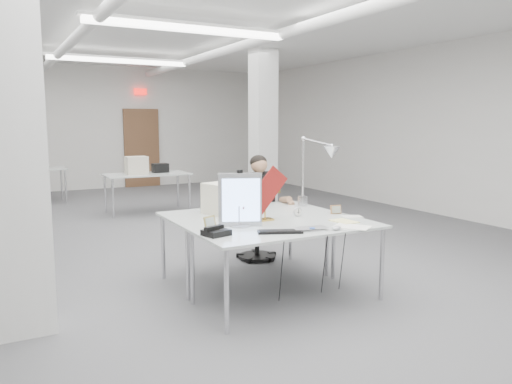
% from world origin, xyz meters
% --- Properties ---
extents(room_shell, '(10.04, 14.04, 3.24)m').
position_xyz_m(room_shell, '(0.04, 0.13, 1.69)').
color(room_shell, '#505052').
rests_on(room_shell, ground).
extents(desk_main, '(1.80, 0.90, 0.02)m').
position_xyz_m(desk_main, '(0.00, -2.50, 0.74)').
color(desk_main, silver).
rests_on(desk_main, room_shell).
extents(desk_second, '(1.80, 0.90, 0.02)m').
position_xyz_m(desk_second, '(0.00, -1.60, 0.74)').
color(desk_second, silver).
rests_on(desk_second, room_shell).
extents(bg_desk_a, '(1.60, 0.80, 0.02)m').
position_xyz_m(bg_desk_a, '(0.20, 3.00, 0.74)').
color(bg_desk_a, silver).
rests_on(bg_desk_a, room_shell).
extents(bg_desk_b, '(1.60, 0.80, 0.02)m').
position_xyz_m(bg_desk_b, '(-1.80, 5.20, 0.74)').
color(bg_desk_b, silver).
rests_on(bg_desk_b, room_shell).
extents(office_chair, '(0.62, 0.62, 1.10)m').
position_xyz_m(office_chair, '(0.48, -0.98, 0.55)').
color(office_chair, black).
rests_on(office_chair, room_shell).
extents(seated_person, '(0.59, 0.69, 0.93)m').
position_xyz_m(seated_person, '(0.48, -1.03, 0.90)').
color(seated_person, black).
rests_on(seated_person, office_chair).
extents(monitor, '(0.40, 0.20, 0.51)m').
position_xyz_m(monitor, '(-0.41, -2.27, 1.01)').
color(monitor, '#ACADB1').
rests_on(monitor, desk_main).
extents(pennant, '(0.50, 0.02, 0.53)m').
position_xyz_m(pennant, '(-0.15, -2.31, 1.06)').
color(pennant, maroon).
rests_on(pennant, monitor).
extents(keyboard, '(0.43, 0.28, 0.02)m').
position_xyz_m(keyboard, '(-0.21, -2.70, 0.76)').
color(keyboard, black).
rests_on(keyboard, desk_main).
extents(laptop, '(0.36, 0.27, 0.03)m').
position_xyz_m(laptop, '(0.08, -2.78, 0.77)').
color(laptop, '#B6B6BB').
rests_on(laptop, desk_main).
extents(mouse, '(0.11, 0.09, 0.04)m').
position_xyz_m(mouse, '(0.31, -2.85, 0.77)').
color(mouse, '#ADAEB2').
rests_on(mouse, desk_main).
extents(bankers_lamp, '(0.28, 0.15, 0.30)m').
position_xyz_m(bankers_lamp, '(-0.05, -2.13, 0.91)').
color(bankers_lamp, gold).
rests_on(bankers_lamp, desk_main).
extents(desk_phone, '(0.25, 0.24, 0.05)m').
position_xyz_m(desk_phone, '(-0.77, -2.52, 0.78)').
color(desk_phone, black).
rests_on(desk_phone, desk_main).
extents(picture_frame_left, '(0.15, 0.10, 0.12)m').
position_xyz_m(picture_frame_left, '(-0.70, -2.23, 0.81)').
color(picture_frame_left, '#A08B45').
rests_on(picture_frame_left, desk_main).
extents(picture_frame_right, '(0.13, 0.06, 0.10)m').
position_xyz_m(picture_frame_right, '(0.80, -2.18, 0.80)').
color(picture_frame_right, '#A57247').
rests_on(picture_frame_right, desk_main).
extents(desk_clock, '(0.09, 0.03, 0.09)m').
position_xyz_m(desk_clock, '(0.36, -2.10, 0.81)').
color(desk_clock, '#B9B9BE').
rests_on(desk_clock, desk_main).
extents(paper_stack_a, '(0.38, 0.40, 0.01)m').
position_xyz_m(paper_stack_a, '(0.52, -2.81, 0.76)').
color(paper_stack_a, white).
rests_on(paper_stack_a, desk_main).
extents(paper_stack_b, '(0.21, 0.28, 0.01)m').
position_xyz_m(paper_stack_b, '(0.61, -2.57, 0.76)').
color(paper_stack_b, '#F9EF94').
rests_on(paper_stack_b, desk_main).
extents(paper_stack_c, '(0.24, 0.20, 0.01)m').
position_xyz_m(paper_stack_c, '(0.85, -2.40, 0.76)').
color(paper_stack_c, silver).
rests_on(paper_stack_c, desk_main).
extents(beige_monitor, '(0.43, 0.41, 0.34)m').
position_xyz_m(beige_monitor, '(-0.27, -1.59, 0.92)').
color(beige_monitor, beige).
rests_on(beige_monitor, desk_second).
extents(architect_lamp, '(0.32, 0.66, 0.81)m').
position_xyz_m(architect_lamp, '(0.77, -1.83, 1.16)').
color(architect_lamp, '#BCBCC1').
rests_on(architect_lamp, desk_second).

